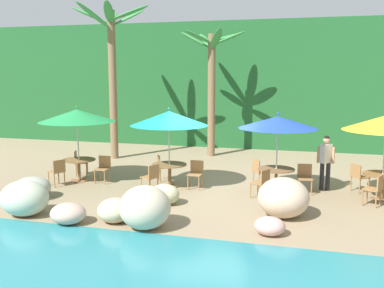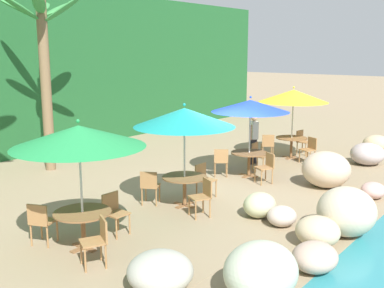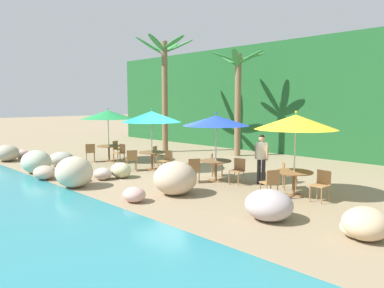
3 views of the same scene
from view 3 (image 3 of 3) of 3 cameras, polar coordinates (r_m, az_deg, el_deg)
name	(u,v)px [view 3 (image 3 of 3)]	position (r m, az deg, el deg)	size (l,w,h in m)	color
ground_plane	(172,174)	(14.10, -3.13, -4.75)	(120.00, 120.00, 0.00)	#937F60
terrace_deck	(172,174)	(14.10, -3.13, -4.74)	(18.00, 5.20, 0.01)	#937F60
foliage_backdrop	(293,98)	(20.94, 15.59, 6.97)	(28.00, 2.40, 6.00)	#1E5628
rock_seawall	(104,173)	(12.66, -13.63, -4.43)	(16.92, 3.09, 1.02)	#A8A89A
umbrella_green	(108,115)	(17.38, -13.11, 4.53)	(2.48, 2.48, 2.52)	silver
dining_table_green	(109,148)	(17.50, -12.97, -0.66)	(1.10, 1.10, 0.74)	brown
chair_green_seaward	(120,152)	(16.84, -11.21, -1.25)	(0.43, 0.44, 0.87)	#9E7042
chair_green_inland	(117,148)	(18.27, -11.71, -0.65)	(0.56, 0.56, 0.87)	#9E7042
chair_green_left	(90,151)	(17.38, -15.73, -1.13)	(0.57, 0.57, 0.87)	#9E7042
umbrella_teal	(151,117)	(14.85, -6.40, 4.30)	(2.43, 2.43, 2.53)	silver
dining_table_teal	(152,155)	(14.99, -6.33, -1.72)	(1.10, 1.10, 0.74)	brown
chair_teal_seaward	(167,159)	(14.40, -4.01, -2.45)	(0.44, 0.44, 0.87)	#9E7042
chair_teal_inland	(157,154)	(15.82, -5.48, -1.65)	(0.58, 0.58, 0.87)	#9E7042
chair_teal_left	(132,159)	(14.77, -9.48, -2.29)	(0.57, 0.57, 0.87)	#9E7042
umbrella_blue	(216,121)	(12.59, 3.82, 3.69)	(2.32, 2.32, 2.43)	silver
dining_table_blue	(216,164)	(12.76, 3.77, -3.15)	(1.10, 1.10, 0.74)	brown
chair_blue_seaward	(238,169)	(12.40, 7.25, -3.95)	(0.47, 0.47, 0.87)	#9E7042
chair_blue_inland	(215,163)	(13.62, 3.62, -2.96)	(0.59, 0.59, 0.87)	#9E7042
chair_blue_left	(193,168)	(12.43, 0.22, -3.87)	(0.58, 0.57, 0.87)	#9E7042
umbrella_yellow	(296,122)	(10.95, 16.03, 3.34)	(2.39, 2.39, 2.53)	silver
dining_table_yellow	(294,176)	(11.15, 15.77, -4.81)	(1.10, 1.10, 0.74)	brown
chair_yellow_seaward	(321,183)	(10.79, 19.74, -5.87)	(0.46, 0.47, 0.87)	#9E7042
chair_yellow_inland	(287,173)	(11.98, 14.71, -4.49)	(0.60, 0.59, 0.87)	#9E7042
chair_yellow_left	(271,182)	(10.63, 12.30, -5.82)	(0.57, 0.56, 0.87)	#9E7042
palm_tree_nearest	(164,76)	(20.30, -4.36, 10.66)	(3.36, 3.24, 6.31)	brown
palm_tree_second	(238,86)	(18.84, 7.27, 9.05)	(2.82, 2.56, 5.37)	brown
waiter_in_white	(262,156)	(12.40, 10.90, -1.80)	(0.52, 0.39, 1.70)	#232328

